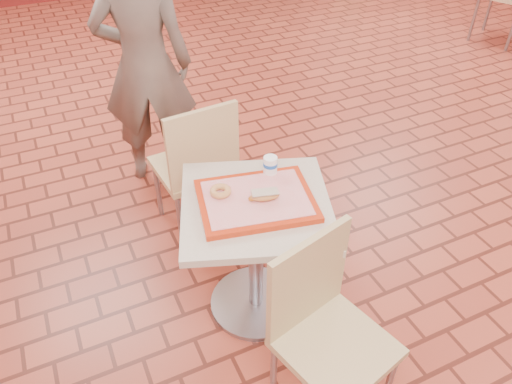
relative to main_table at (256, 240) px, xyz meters
name	(u,v)px	position (x,y,z in m)	size (l,w,h in m)	color
wainscot_band	(422,127)	(1.27, 0.40, 0.05)	(8.00, 10.00, 1.00)	maroon
main_table	(256,240)	(0.00, 0.00, 0.00)	(0.63, 0.63, 0.67)	#B5A891
chair_main_front	(324,324)	(0.04, -0.53, 0.01)	(0.47, 0.47, 0.83)	tan
chair_main_back	(197,163)	(-0.05, 0.65, 0.02)	(0.42, 0.42, 0.85)	#D5BB7F
customer	(145,66)	(-0.12, 1.30, 0.33)	(0.57, 0.37, 1.56)	#62554C
serving_tray	(256,200)	(0.00, 0.00, 0.23)	(0.48, 0.38, 0.03)	#AE290D
ring_donut	(220,191)	(-0.13, 0.09, 0.26)	(0.09, 0.09, 0.03)	#C68548
long_john_donut	(264,195)	(0.03, -0.02, 0.27)	(0.14, 0.09, 0.04)	#B56E35
paper_cup	(270,165)	(0.13, 0.14, 0.29)	(0.06, 0.06, 0.08)	white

